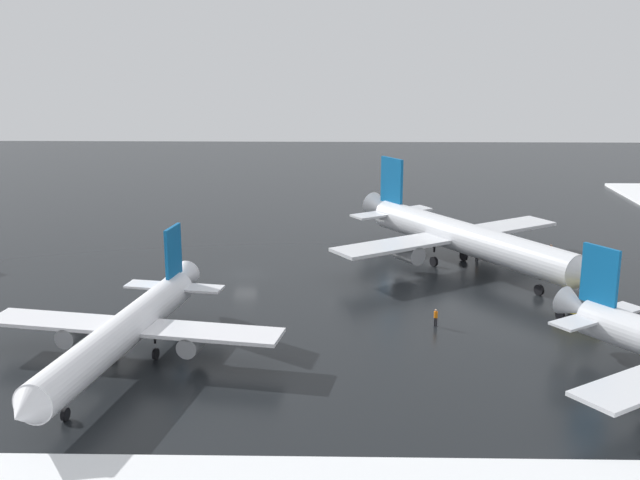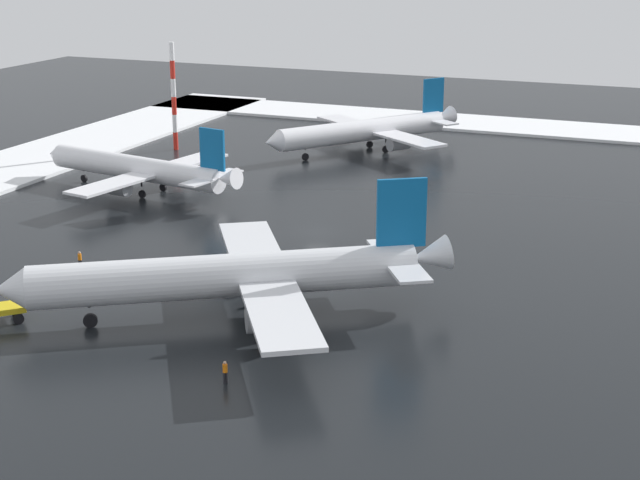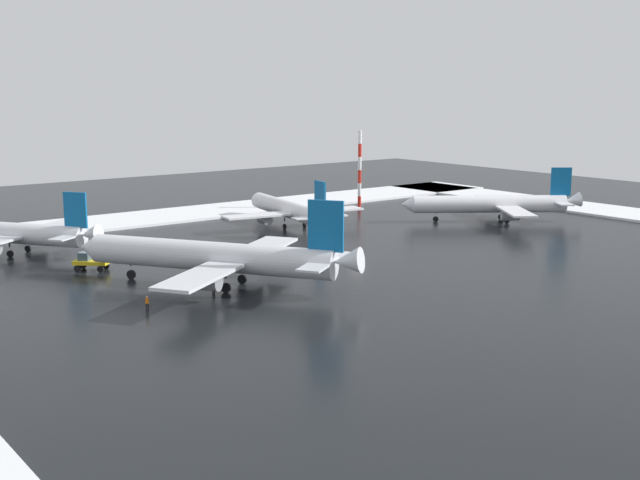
{
  "view_description": "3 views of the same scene",
  "coord_description": "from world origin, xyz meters",
  "px_view_note": "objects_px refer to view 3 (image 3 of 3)",
  "views": [
    {
      "loc": [
        10.6,
        -88.6,
        26.79
      ],
      "look_at": [
        8.75,
        -2.59,
        4.83
      ],
      "focal_mm": 45.0,
      "sensor_mm": 36.0,
      "label": 1
    },
    {
      "loc": [
        94.3,
        38.88,
        31.21
      ],
      "look_at": [
        16.26,
        6.98,
        4.58
      ],
      "focal_mm": 55.0,
      "sensor_mm": 36.0,
      "label": 2
    },
    {
      "loc": [
        74.28,
        86.92,
        23.97
      ],
      "look_at": [
        9.78,
        3.68,
        4.11
      ],
      "focal_mm": 45.0,
      "sensor_mm": 36.0,
      "label": 3
    }
  ],
  "objects_px": {
    "airplane_far_rear": "(7,233)",
    "ground_crew_beside_wing": "(147,303)",
    "airplane_distant_tail": "(494,204)",
    "ground_crew_near_tug": "(213,287)",
    "ground_crew_by_nose_gear": "(180,249)",
    "antenna_mast": "(360,170)",
    "airplane_parked_starboard": "(290,210)",
    "airplane_foreground_jet": "(217,257)",
    "pushback_tug": "(90,261)"
  },
  "relations": [
    {
      "from": "airplane_far_rear",
      "to": "ground_crew_beside_wing",
      "type": "height_order",
      "value": "airplane_far_rear"
    },
    {
      "from": "airplane_distant_tail",
      "to": "ground_crew_near_tug",
      "type": "xyz_separation_m",
      "value": [
        67.83,
        14.92,
        -2.31
      ]
    },
    {
      "from": "ground_crew_by_nose_gear",
      "to": "antenna_mast",
      "type": "bearing_deg",
      "value": 148.9
    },
    {
      "from": "airplane_parked_starboard",
      "to": "ground_crew_near_tug",
      "type": "relative_size",
      "value": 18.24
    },
    {
      "from": "ground_crew_by_nose_gear",
      "to": "airplane_far_rear",
      "type": "bearing_deg",
      "value": -91.6
    },
    {
      "from": "ground_crew_near_tug",
      "to": "ground_crew_by_nose_gear",
      "type": "bearing_deg",
      "value": -8.11
    },
    {
      "from": "airplane_distant_tail",
      "to": "antenna_mast",
      "type": "height_order",
      "value": "antenna_mast"
    },
    {
      "from": "airplane_foreground_jet",
      "to": "antenna_mast",
      "type": "bearing_deg",
      "value": -88.49
    },
    {
      "from": "airplane_parked_starboard",
      "to": "pushback_tug",
      "type": "distance_m",
      "value": 43.1
    },
    {
      "from": "airplane_foreground_jet",
      "to": "ground_crew_by_nose_gear",
      "type": "xyz_separation_m",
      "value": [
        -5.43,
        -19.85,
        -2.79
      ]
    },
    {
      "from": "airplane_distant_tail",
      "to": "ground_crew_beside_wing",
      "type": "bearing_deg",
      "value": 47.72
    },
    {
      "from": "ground_crew_beside_wing",
      "to": "ground_crew_near_tug",
      "type": "bearing_deg",
      "value": 124.43
    },
    {
      "from": "airplane_foreground_jet",
      "to": "pushback_tug",
      "type": "height_order",
      "value": "airplane_foreground_jet"
    },
    {
      "from": "ground_crew_near_tug",
      "to": "ground_crew_by_nose_gear",
      "type": "distance_m",
      "value": 24.24
    },
    {
      "from": "airplane_parked_starboard",
      "to": "airplane_foreground_jet",
      "type": "bearing_deg",
      "value": 142.91
    },
    {
      "from": "ground_crew_near_tug",
      "to": "ground_crew_by_nose_gear",
      "type": "relative_size",
      "value": 1.0
    },
    {
      "from": "airplane_foreground_jet",
      "to": "airplane_parked_starboard",
      "type": "height_order",
      "value": "airplane_foreground_jet"
    },
    {
      "from": "ground_crew_by_nose_gear",
      "to": "antenna_mast",
      "type": "height_order",
      "value": "antenna_mast"
    },
    {
      "from": "airplane_parked_starboard",
      "to": "pushback_tug",
      "type": "relative_size",
      "value": 6.45
    },
    {
      "from": "airplane_parked_starboard",
      "to": "pushback_tug",
      "type": "bearing_deg",
      "value": 116.03
    },
    {
      "from": "airplane_foreground_jet",
      "to": "airplane_distant_tail",
      "type": "bearing_deg",
      "value": -112.87
    },
    {
      "from": "airplane_foreground_jet",
      "to": "airplane_parked_starboard",
      "type": "distance_m",
      "value": 44.18
    },
    {
      "from": "airplane_foreground_jet",
      "to": "pushback_tug",
      "type": "xyz_separation_m",
      "value": [
        8.94,
        -18.23,
        -2.48
      ]
    },
    {
      "from": "airplane_foreground_jet",
      "to": "airplane_far_rear",
      "type": "relative_size",
      "value": 1.2
    },
    {
      "from": "airplane_distant_tail",
      "to": "ground_crew_by_nose_gear",
      "type": "bearing_deg",
      "value": 27.89
    },
    {
      "from": "ground_crew_beside_wing",
      "to": "ground_crew_by_nose_gear",
      "type": "distance_m",
      "value": 30.13
    },
    {
      "from": "ground_crew_beside_wing",
      "to": "ground_crew_by_nose_gear",
      "type": "xyz_separation_m",
      "value": [
        -17.19,
        -24.75,
        0.0
      ]
    },
    {
      "from": "airplane_distant_tail",
      "to": "antenna_mast",
      "type": "xyz_separation_m",
      "value": [
        9.3,
        -26.95,
        4.66
      ]
    },
    {
      "from": "airplane_foreground_jet",
      "to": "ground_crew_near_tug",
      "type": "xyz_separation_m",
      "value": [
        2.35,
        3.11,
        -2.79
      ]
    },
    {
      "from": "airplane_foreground_jet",
      "to": "airplane_parked_starboard",
      "type": "bearing_deg",
      "value": -80.46
    },
    {
      "from": "airplane_parked_starboard",
      "to": "ground_crew_beside_wing",
      "type": "relative_size",
      "value": 18.24
    },
    {
      "from": "ground_crew_by_nose_gear",
      "to": "airplane_parked_starboard",
      "type": "bearing_deg",
      "value": 148.87
    },
    {
      "from": "airplane_distant_tail",
      "to": "airplane_parked_starboard",
      "type": "height_order",
      "value": "airplane_distant_tail"
    },
    {
      "from": "airplane_far_rear",
      "to": "ground_crew_by_nose_gear",
      "type": "bearing_deg",
      "value": -164.63
    },
    {
      "from": "airplane_foreground_jet",
      "to": "antenna_mast",
      "type": "xyz_separation_m",
      "value": [
        -56.17,
        -38.76,
        4.18
      ]
    },
    {
      "from": "pushback_tug",
      "to": "ground_crew_beside_wing",
      "type": "xyz_separation_m",
      "value": [
        2.81,
        23.13,
        -0.31
      ]
    },
    {
      "from": "airplane_far_rear",
      "to": "pushback_tug",
      "type": "relative_size",
      "value": 5.85
    },
    {
      "from": "airplane_far_rear",
      "to": "ground_crew_beside_wing",
      "type": "bearing_deg",
      "value": 148.81
    },
    {
      "from": "pushback_tug",
      "to": "antenna_mast",
      "type": "relative_size",
      "value": 0.3
    },
    {
      "from": "airplane_parked_starboard",
      "to": "ground_crew_by_nose_gear",
      "type": "distance_m",
      "value": 28.96
    },
    {
      "from": "ground_crew_by_nose_gear",
      "to": "ground_crew_near_tug",
      "type": "bearing_deg",
      "value": 19.72
    },
    {
      "from": "ground_crew_near_tug",
      "to": "pushback_tug",
      "type": "bearing_deg",
      "value": 27.78
    },
    {
      "from": "ground_crew_beside_wing",
      "to": "antenna_mast",
      "type": "xyz_separation_m",
      "value": [
        -67.93,
        -43.66,
        6.97
      ]
    },
    {
      "from": "airplane_distant_tail",
      "to": "ground_crew_beside_wing",
      "type": "relative_size",
      "value": 16.82
    },
    {
      "from": "airplane_distant_tail",
      "to": "airplane_far_rear",
      "type": "bearing_deg",
      "value": 18.39
    },
    {
      "from": "antenna_mast",
      "to": "pushback_tug",
      "type": "bearing_deg",
      "value": 17.5
    },
    {
      "from": "pushback_tug",
      "to": "airplane_foreground_jet",
      "type": "bearing_deg",
      "value": 160.14
    },
    {
      "from": "pushback_tug",
      "to": "antenna_mast",
      "type": "height_order",
      "value": "antenna_mast"
    },
    {
      "from": "airplane_parked_starboard",
      "to": "airplane_far_rear",
      "type": "distance_m",
      "value": 47.13
    },
    {
      "from": "airplane_foreground_jet",
      "to": "ground_crew_near_tug",
      "type": "height_order",
      "value": "airplane_foreground_jet"
    }
  ]
}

